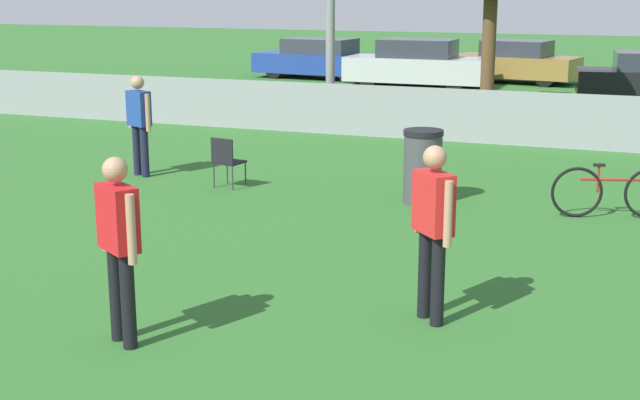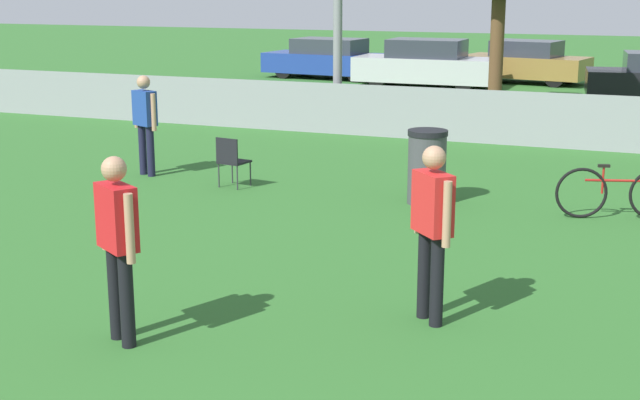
{
  "view_description": "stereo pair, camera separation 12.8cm",
  "coord_description": "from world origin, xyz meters",
  "px_view_note": "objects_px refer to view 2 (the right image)",
  "views": [
    {
      "loc": [
        3.26,
        -0.04,
        3.18
      ],
      "look_at": [
        0.13,
        8.17,
        1.05
      ],
      "focal_mm": 50.0,
      "sensor_mm": 36.0,
      "label": 1
    },
    {
      "loc": [
        3.38,
        0.0,
        3.18
      ],
      "look_at": [
        0.13,
        8.17,
        1.05
      ],
      "focal_mm": 50.0,
      "sensor_mm": 36.0,
      "label": 2
    }
  ],
  "objects_px": {
    "player_defender_red": "(117,235)",
    "parked_car_silver": "(426,64)",
    "player_thrower_red": "(432,220)",
    "trash_bin": "(427,167)",
    "folding_chair_sideline": "(231,159)",
    "bicycle_sideline": "(618,193)",
    "parked_car_blue": "(329,59)",
    "parked_car_tan": "(526,62)",
    "spectator_in_blue": "(145,118)"
  },
  "relations": [
    {
      "from": "player_defender_red",
      "to": "parked_car_silver",
      "type": "xyz_separation_m",
      "value": [
        -2.91,
        21.31,
        -0.31
      ]
    },
    {
      "from": "player_thrower_red",
      "to": "trash_bin",
      "type": "bearing_deg",
      "value": 151.25
    },
    {
      "from": "folding_chair_sideline",
      "to": "bicycle_sideline",
      "type": "bearing_deg",
      "value": -168.98
    },
    {
      "from": "bicycle_sideline",
      "to": "parked_car_silver",
      "type": "relative_size",
      "value": 0.37
    },
    {
      "from": "parked_car_blue",
      "to": "folding_chair_sideline",
      "type": "bearing_deg",
      "value": -68.82
    },
    {
      "from": "player_defender_red",
      "to": "parked_car_tan",
      "type": "height_order",
      "value": "player_defender_red"
    },
    {
      "from": "folding_chair_sideline",
      "to": "parked_car_blue",
      "type": "xyz_separation_m",
      "value": [
        -4.7,
        16.5,
        0.19
      ]
    },
    {
      "from": "player_defender_red",
      "to": "parked_car_tan",
      "type": "bearing_deg",
      "value": 122.28
    },
    {
      "from": "player_thrower_red",
      "to": "folding_chair_sideline",
      "type": "distance_m",
      "value": 6.38
    },
    {
      "from": "trash_bin",
      "to": "bicycle_sideline",
      "type": "bearing_deg",
      "value": 2.3
    },
    {
      "from": "spectator_in_blue",
      "to": "player_thrower_red",
      "type": "bearing_deg",
      "value": 165.18
    },
    {
      "from": "bicycle_sideline",
      "to": "folding_chair_sideline",
      "type": "bearing_deg",
      "value": 165.13
    },
    {
      "from": "player_thrower_red",
      "to": "parked_car_tan",
      "type": "distance_m",
      "value": 22.18
    },
    {
      "from": "folding_chair_sideline",
      "to": "parked_car_tan",
      "type": "distance_m",
      "value": 17.6
    },
    {
      "from": "player_thrower_red",
      "to": "parked_car_tan",
      "type": "xyz_separation_m",
      "value": [
        -2.61,
        22.02,
        -0.34
      ]
    },
    {
      "from": "player_thrower_red",
      "to": "parked_car_tan",
      "type": "relative_size",
      "value": 0.41
    },
    {
      "from": "folding_chair_sideline",
      "to": "bicycle_sideline",
      "type": "height_order",
      "value": "folding_chair_sideline"
    },
    {
      "from": "player_thrower_red",
      "to": "parked_car_silver",
      "type": "xyz_separation_m",
      "value": [
        -5.37,
        19.77,
        -0.31
      ]
    },
    {
      "from": "player_thrower_red",
      "to": "parked_car_silver",
      "type": "relative_size",
      "value": 0.39
    },
    {
      "from": "parked_car_blue",
      "to": "parked_car_tan",
      "type": "height_order",
      "value": "parked_car_tan"
    },
    {
      "from": "player_defender_red",
      "to": "folding_chair_sideline",
      "type": "relative_size",
      "value": 2.12
    },
    {
      "from": "parked_car_blue",
      "to": "player_thrower_red",
      "type": "bearing_deg",
      "value": -61.16
    },
    {
      "from": "trash_bin",
      "to": "parked_car_blue",
      "type": "relative_size",
      "value": 0.24
    },
    {
      "from": "folding_chair_sideline",
      "to": "trash_bin",
      "type": "distance_m",
      "value": 3.18
    },
    {
      "from": "bicycle_sideline",
      "to": "parked_car_tan",
      "type": "height_order",
      "value": "parked_car_tan"
    },
    {
      "from": "bicycle_sideline",
      "to": "parked_car_blue",
      "type": "bearing_deg",
      "value": 105.97
    },
    {
      "from": "spectator_in_blue",
      "to": "folding_chair_sideline",
      "type": "bearing_deg",
      "value": -166.87
    },
    {
      "from": "trash_bin",
      "to": "parked_car_tan",
      "type": "relative_size",
      "value": 0.26
    },
    {
      "from": "spectator_in_blue",
      "to": "bicycle_sideline",
      "type": "xyz_separation_m",
      "value": [
        7.66,
        -0.08,
        -0.62
      ]
    },
    {
      "from": "trash_bin",
      "to": "parked_car_tan",
      "type": "bearing_deg",
      "value": 94.34
    },
    {
      "from": "folding_chair_sideline",
      "to": "trash_bin",
      "type": "relative_size",
      "value": 0.74
    },
    {
      "from": "parked_car_blue",
      "to": "parked_car_silver",
      "type": "xyz_separation_m",
      "value": [
        3.79,
        -1.25,
        0.04
      ]
    },
    {
      "from": "bicycle_sideline",
      "to": "spectator_in_blue",
      "type": "bearing_deg",
      "value": 162.34
    },
    {
      "from": "spectator_in_blue",
      "to": "parked_car_silver",
      "type": "bearing_deg",
      "value": -70.44
    },
    {
      "from": "player_defender_red",
      "to": "bicycle_sideline",
      "type": "bearing_deg",
      "value": 90.22
    },
    {
      "from": "parked_car_tan",
      "to": "trash_bin",
      "type": "bearing_deg",
      "value": -75.35
    },
    {
      "from": "player_thrower_red",
      "to": "spectator_in_blue",
      "type": "xyz_separation_m",
      "value": [
        -6.24,
        4.83,
        -0.02
      ]
    },
    {
      "from": "parked_car_silver",
      "to": "parked_car_tan",
      "type": "distance_m",
      "value": 3.57
    },
    {
      "from": "spectator_in_blue",
      "to": "bicycle_sideline",
      "type": "height_order",
      "value": "spectator_in_blue"
    },
    {
      "from": "spectator_in_blue",
      "to": "parked_car_blue",
      "type": "xyz_separation_m",
      "value": [
        -2.92,
        16.2,
        -0.33
      ]
    },
    {
      "from": "parked_car_tan",
      "to": "parked_car_silver",
      "type": "bearing_deg",
      "value": -130.54
    },
    {
      "from": "spectator_in_blue",
      "to": "folding_chair_sideline",
      "type": "relative_size",
      "value": 2.08
    },
    {
      "from": "parked_car_tan",
      "to": "parked_car_blue",
      "type": "bearing_deg",
      "value": -161.01
    },
    {
      "from": "parked_car_tan",
      "to": "player_thrower_red",
      "type": "bearing_deg",
      "value": -72.94
    },
    {
      "from": "spectator_in_blue",
      "to": "trash_bin",
      "type": "distance_m",
      "value": 4.98
    },
    {
      "from": "parked_car_blue",
      "to": "parked_car_silver",
      "type": "height_order",
      "value": "parked_car_silver"
    },
    {
      "from": "player_defender_red",
      "to": "trash_bin",
      "type": "xyz_separation_m",
      "value": [
        1.18,
        6.18,
        -0.46
      ]
    },
    {
      "from": "spectator_in_blue",
      "to": "parked_car_tan",
      "type": "xyz_separation_m",
      "value": [
        3.64,
        17.2,
        -0.32
      ]
    },
    {
      "from": "spectator_in_blue",
      "to": "parked_car_silver",
      "type": "height_order",
      "value": "spectator_in_blue"
    },
    {
      "from": "parked_car_silver",
      "to": "parked_car_tan",
      "type": "bearing_deg",
      "value": 38.89
    }
  ]
}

